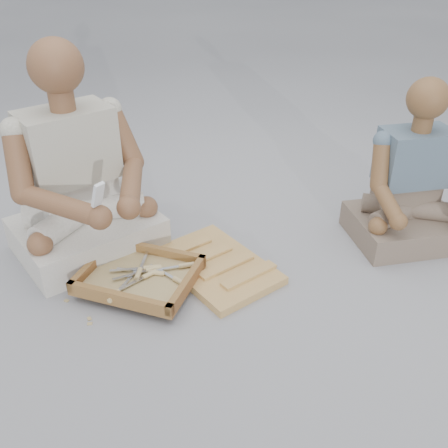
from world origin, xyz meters
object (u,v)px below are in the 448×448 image
Objects in this scene: carved_panel at (216,266)px; tool_tray at (140,276)px; craftsman at (80,186)px; companion at (411,190)px.

tool_tray is (-0.20, -0.30, 0.04)m from carved_panel.
tool_tray is 0.52m from craftsman.
carved_panel is at bearing 126.09° from craftsman.
craftsman is 1.23× the size of companion.
carved_panel is 1.00× the size of tool_tray.
craftsman reaches higher than companion.
carved_panel is 0.74m from craftsman.
companion is at bearing 145.85° from craftsman.
companion is at bearing 51.57° from carved_panel.
tool_tray is at bearing -123.69° from carved_panel.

